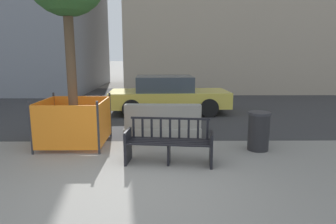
{
  "coord_description": "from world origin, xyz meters",
  "views": [
    {
      "loc": [
        0.5,
        -4.49,
        2.11
      ],
      "look_at": [
        0.58,
        2.64,
        0.75
      ],
      "focal_mm": 32.0,
      "sensor_mm": 36.0,
      "label": 1
    }
  ],
  "objects_px": {
    "construction_fence": "(74,121)",
    "street_bench": "(169,144)",
    "car_taxi_near": "(168,95)",
    "jersey_barrier_centre": "(163,123)",
    "trash_bin": "(259,131)"
  },
  "relations": [
    {
      "from": "street_bench",
      "to": "construction_fence",
      "type": "distance_m",
      "value": 2.57
    },
    {
      "from": "car_taxi_near",
      "to": "trash_bin",
      "type": "distance_m",
      "value": 4.85
    },
    {
      "from": "construction_fence",
      "to": "street_bench",
      "type": "bearing_deg",
      "value": -29.87
    },
    {
      "from": "car_taxi_near",
      "to": "jersey_barrier_centre",
      "type": "bearing_deg",
      "value": -92.98
    },
    {
      "from": "construction_fence",
      "to": "car_taxi_near",
      "type": "relative_size",
      "value": 0.34
    },
    {
      "from": "street_bench",
      "to": "jersey_barrier_centre",
      "type": "bearing_deg",
      "value": 93.65
    },
    {
      "from": "street_bench",
      "to": "construction_fence",
      "type": "xyz_separation_m",
      "value": [
        -2.22,
        1.28,
        0.19
      ]
    },
    {
      "from": "car_taxi_near",
      "to": "trash_bin",
      "type": "xyz_separation_m",
      "value": [
        1.99,
        -4.42,
        -0.24
      ]
    },
    {
      "from": "construction_fence",
      "to": "car_taxi_near",
      "type": "distance_m",
      "value": 4.56
    },
    {
      "from": "street_bench",
      "to": "car_taxi_near",
      "type": "bearing_deg",
      "value": 89.62
    },
    {
      "from": "street_bench",
      "to": "construction_fence",
      "type": "bearing_deg",
      "value": 150.13
    },
    {
      "from": "trash_bin",
      "to": "construction_fence",
      "type": "bearing_deg",
      "value": 173.88
    },
    {
      "from": "street_bench",
      "to": "trash_bin",
      "type": "height_order",
      "value": "street_bench"
    },
    {
      "from": "jersey_barrier_centre",
      "to": "street_bench",
      "type": "bearing_deg",
      "value": -86.35
    },
    {
      "from": "street_bench",
      "to": "jersey_barrier_centre",
      "type": "distance_m",
      "value": 2.06
    }
  ]
}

